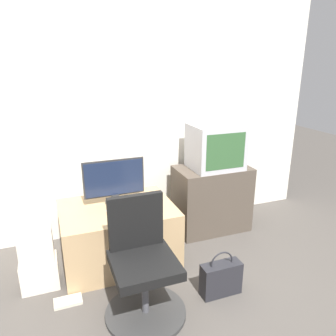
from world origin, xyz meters
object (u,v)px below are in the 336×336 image
Objects in this scene: crt_tv at (216,147)px; handbag at (221,278)px; office_chair at (143,270)px; keyboard at (124,211)px; cardboard_box_lower at (40,273)px; book at (68,301)px; mouse at (147,206)px; main_monitor at (114,181)px.

handbag is (-0.45, -0.98, -0.79)m from crt_tv.
keyboard is at bearing 88.64° from office_chair.
cardboard_box_lower is 1.38× the size of book.
main_monitor is at bearing 141.26° from mouse.
office_chair reaches higher than mouse.
book is at bearing -56.26° from cardboard_box_lower.
main_monitor is 9.00× the size of mouse.
crt_tv reaches higher than cardboard_box_lower.
keyboard is at bearing -174.20° from mouse.
mouse is 0.21× the size of cardboard_box_lower.
office_chair is 3.00× the size of cardboard_box_lower.
cardboard_box_lower is 0.36m from book.
main_monitor reaches higher than keyboard.
main_monitor is at bearing 46.97° from book.
main_monitor is at bearing 126.52° from handbag.
mouse is 0.16× the size of handbag.
office_chair is (-0.01, -0.60, -0.19)m from keyboard.
mouse is 0.29× the size of book.
mouse is 0.98m from crt_tv.
main_monitor reaches higher than office_chair.
keyboard is (0.03, -0.22, -0.20)m from main_monitor.
main_monitor is at bearing 90.96° from office_chair.
handbag is (1.34, -0.60, 0.02)m from cardboard_box_lower.
main_monitor is at bearing -173.78° from crt_tv.
handbag is at bearing -59.46° from mouse.
main_monitor reaches higher than mouse.
crt_tv is (1.09, 0.12, 0.19)m from main_monitor.
mouse is 0.12× the size of crt_tv.
keyboard is at bearing 133.53° from handbag.
handbag is at bearing -24.15° from cardboard_box_lower.
crt_tv is 2.00m from cardboard_box_lower.
mouse is at bearing 5.80° from keyboard.
crt_tv is 1.34m from handbag.
crt_tv is at bearing 22.63° from book.
office_chair is at bearing -27.82° from book.
handbag is at bearing -46.47° from keyboard.
cardboard_box_lower is (-0.70, -0.26, -0.62)m from main_monitor.
main_monitor is 1.04m from book.
handbag reaches higher than cardboard_box_lower.
keyboard is 4.69× the size of mouse.
keyboard is at bearing 31.27° from book.
keyboard is 0.82m from book.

